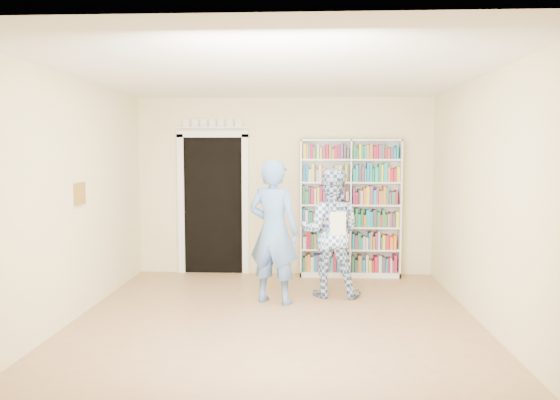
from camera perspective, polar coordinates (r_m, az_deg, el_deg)
name	(u,v)px	position (r m, az deg, el deg)	size (l,w,h in m)	color
floor	(275,323)	(6.14, -0.51, -12.69)	(5.00, 5.00, 0.00)	#986B49
ceiling	(275,73)	(5.91, -0.53, 13.10)	(5.00, 5.00, 0.00)	white
wall_back	(284,186)	(8.37, 0.46, 1.43)	(4.50, 4.50, 0.00)	beige
wall_left	(71,200)	(6.41, -21.03, 0.04)	(5.00, 5.00, 0.00)	beige
wall_right	(487,201)	(6.17, 20.83, -0.13)	(5.00, 5.00, 0.00)	beige
bookshelf	(350,208)	(8.26, 7.34, -0.81)	(1.50, 0.28, 2.06)	white
doorway	(213,197)	(8.47, -7.00, 0.28)	(1.10, 0.08, 2.43)	black
wall_art	(80,194)	(6.58, -20.18, 0.62)	(0.03, 0.25, 0.25)	brown
man_blue	(274,231)	(6.74, -0.66, -3.31)	(0.65, 0.43, 1.79)	#5277B6
man_plaid	(330,232)	(7.11, 5.29, -3.38)	(0.81, 0.63, 1.67)	#305493
paper_sheet	(338,223)	(6.84, 6.07, -2.45)	(0.21, 0.01, 0.29)	white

